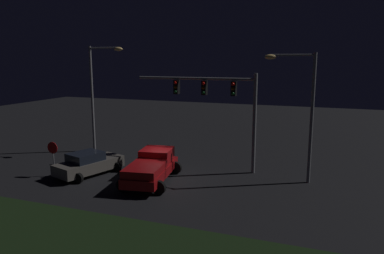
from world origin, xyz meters
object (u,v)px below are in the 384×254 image
object	(u,v)px
car_sedan	(88,164)
traffic_signal_gantry	(218,97)
street_lamp_right	(301,101)
pickup_truck	(152,165)
stop_sign	(53,152)
street_lamp_left	(98,86)

from	to	relation	value
car_sedan	traffic_signal_gantry	xyz separation A→B (m)	(7.43, 4.09, 4.16)
traffic_signal_gantry	street_lamp_right	xyz separation A→B (m)	(5.32, -0.76, 0.05)
street_lamp_right	traffic_signal_gantry	bearing A→B (deg)	171.91
pickup_truck	stop_sign	bearing A→B (deg)	91.92
traffic_signal_gantry	stop_sign	world-z (taller)	traffic_signal_gantry
street_lamp_right	pickup_truck	bearing A→B (deg)	-159.66
car_sedan	traffic_signal_gantry	size ratio (longest dim) A/B	0.57
street_lamp_left	stop_sign	bearing A→B (deg)	-82.12
car_sedan	street_lamp_left	distance (m)	7.70
traffic_signal_gantry	stop_sign	bearing A→B (deg)	-151.47
car_sedan	street_lamp_right	distance (m)	13.84
pickup_truck	street_lamp_right	bearing A→B (deg)	-78.82
pickup_truck	traffic_signal_gantry	xyz separation A→B (m)	(2.99, 3.84, 3.90)
traffic_signal_gantry	street_lamp_right	world-z (taller)	street_lamp_right
pickup_truck	traffic_signal_gantry	bearing A→B (deg)	-47.07
street_lamp_right	street_lamp_left	bearing A→B (deg)	171.98
street_lamp_left	stop_sign	xyz separation A→B (m)	(0.90, -6.52, -3.73)
traffic_signal_gantry	street_lamp_left	bearing A→B (deg)	172.02
pickup_truck	car_sedan	bearing A→B (deg)	84.16
pickup_truck	street_lamp_left	distance (m)	9.95
traffic_signal_gantry	street_lamp_right	distance (m)	5.38
street_lamp_left	street_lamp_right	world-z (taller)	street_lamp_left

